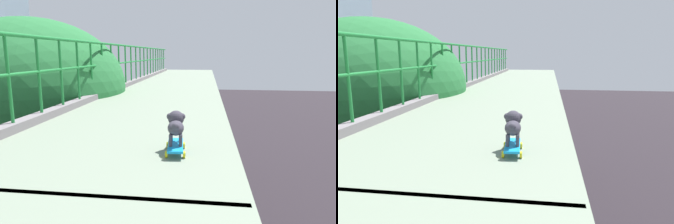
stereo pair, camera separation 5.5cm
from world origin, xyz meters
TOP-DOWN VIEW (x-y plane):
  - car_yellow_cab_fifth at (-4.30, 10.19)m, footprint 1.88×4.30m
  - car_white_sixth at (-7.73, 13.87)m, footprint 1.92×3.84m
  - city_bus at (-7.82, 26.84)m, footprint 2.51×11.75m
  - roadside_tree_mid at (-2.40, 7.12)m, footprint 5.01×5.01m
  - toy_skateboard at (1.96, 2.59)m, footprint 0.23×0.48m
  - small_dog at (1.96, 2.65)m, footprint 0.20×0.40m

SIDE VIEW (x-z plane):
  - car_yellow_cab_fifth at x=-4.30m, z-range -0.08..1.39m
  - car_white_sixth at x=-7.73m, z-range -0.01..1.37m
  - city_bus at x=-7.82m, z-range 0.22..3.41m
  - toy_skateboard at x=1.96m, z-range 6.09..6.18m
  - roadside_tree_mid at x=-2.40m, z-range 2.15..10.17m
  - small_dog at x=1.96m, z-range 6.19..6.52m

